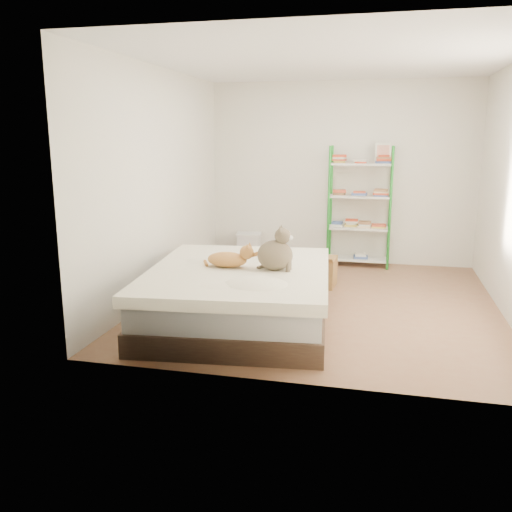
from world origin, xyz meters
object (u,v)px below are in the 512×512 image
(grey_cat, at_px, (275,249))
(cardboard_box, at_px, (315,271))
(orange_cat, at_px, (227,258))
(bed, at_px, (239,295))
(white_bin, at_px, (249,247))
(shelf_unit, at_px, (360,205))

(grey_cat, height_order, cardboard_box, grey_cat)
(orange_cat, relative_size, cardboard_box, 0.89)
(bed, bearing_deg, orange_cat, 164.84)
(bed, bearing_deg, cardboard_box, 64.17)
(bed, height_order, cardboard_box, bed)
(orange_cat, distance_m, cardboard_box, 1.73)
(grey_cat, distance_m, cardboard_box, 1.65)
(bed, distance_m, cardboard_box, 1.64)
(white_bin, bearing_deg, cardboard_box, -45.65)
(bed, relative_size, grey_cat, 5.51)
(bed, xyz_separation_m, orange_cat, (-0.13, 0.02, 0.37))
(shelf_unit, relative_size, white_bin, 4.22)
(grey_cat, distance_m, white_bin, 2.90)
(grey_cat, bearing_deg, orange_cat, 87.19)
(shelf_unit, xyz_separation_m, white_bin, (-1.61, -0.03, -0.66))
(orange_cat, bearing_deg, cardboard_box, 66.90)
(bed, height_order, orange_cat, orange_cat)
(bed, bearing_deg, grey_cat, -4.00)
(shelf_unit, height_order, white_bin, shelf_unit)
(bed, relative_size, cardboard_box, 4.37)
(bed, bearing_deg, shelf_unit, 63.42)
(orange_cat, height_order, shelf_unit, shelf_unit)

